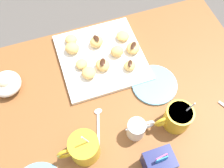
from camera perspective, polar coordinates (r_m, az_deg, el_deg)
The scene contains 24 objects.
ground_plane at distance 1.62m, azimuth 0.71°, elevation -14.31°, with size 8.00×8.00×0.00m, color #514C47.
dining_table at distance 1.07m, azimuth 1.05°, elevation -6.38°, with size 1.08×0.74×0.71m.
pastry_plate_square at distance 1.04m, azimuth -2.47°, elevation 5.72°, with size 0.32×0.32×0.02m, color white.
coffee_mug_mustard_left at distance 0.90m, azimuth 13.98°, elevation -6.96°, with size 0.13×0.09×0.13m.
coffee_mug_mustard_right at distance 0.84m, azimuth -6.15°, elevation -13.58°, with size 0.14×0.10×0.14m.
cream_pitcher_white at distance 0.87m, azimuth 5.38°, elevation -9.58°, with size 0.10×0.06×0.07m.
sugar_caddy at distance 0.85m, azimuth 10.06°, elevation -16.37°, with size 0.09×0.07×0.11m.
ice_cream_bowl at distance 1.02m, azimuth -22.02°, elevation 0.18°, with size 0.11×0.11×0.08m.
saucer_sky_left at distance 0.99m, azimuth 9.18°, elevation -0.13°, with size 0.17×0.17×0.01m, color #66A8DB.
loose_spoon_near_saucer at distance 0.91m, azimuth -2.99°, elevation -8.68°, with size 0.06×0.15×0.01m.
beignet_0 at distance 1.04m, azimuth 4.57°, elevation 7.75°, with size 0.06×0.05×0.03m, color #E5B260.
chocolate_drizzle_0 at distance 1.02m, azimuth 4.65°, elevation 8.36°, with size 0.04×0.02×0.01m, color #381E11.
beignet_1 at distance 1.07m, azimuth -8.85°, elevation 9.49°, with size 0.05×0.05×0.03m, color #E5B260.
beignet_2 at distance 1.00m, azimuth -6.61°, elevation 4.31°, with size 0.04×0.05×0.03m, color #E5B260.
beignet_3 at distance 1.02m, azimuth 1.12°, elevation 7.12°, with size 0.05×0.04×0.04m, color #E5B260.
beignet_4 at distance 1.04m, azimuth -8.62°, elevation 7.68°, with size 0.06×0.05×0.04m, color #E5B260.
beignet_5 at distance 0.99m, azimuth 3.87°, elevation 3.97°, with size 0.05×0.04×0.03m, color #E5B260.
chocolate_drizzle_5 at distance 0.98m, azimuth 3.93°, elevation 4.50°, with size 0.03×0.02×0.01m, color #381E11.
beignet_6 at distance 1.05m, azimuth -3.62°, elevation 9.10°, with size 0.05×0.05×0.04m, color #E5B260.
chocolate_drizzle_6 at distance 1.04m, azimuth -3.69°, elevation 9.81°, with size 0.03×0.02×0.01m, color #381E11.
beignet_7 at distance 0.97m, azimuth -5.07°, elevation 2.42°, with size 0.05×0.05×0.04m, color #E5B260.
beignet_8 at distance 0.99m, azimuth -2.02°, elevation 4.14°, with size 0.05×0.06×0.04m, color #E5B260.
chocolate_drizzle_8 at distance 0.97m, azimuth -2.05°, elevation 4.77°, with size 0.04×0.02×0.01m, color #381E11.
beignet_9 at distance 1.07m, azimuth 2.35°, elevation 10.34°, with size 0.05×0.05×0.03m, color #E5B260.
Camera 1 is at (0.15, 0.39, 1.57)m, focal length 42.22 mm.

